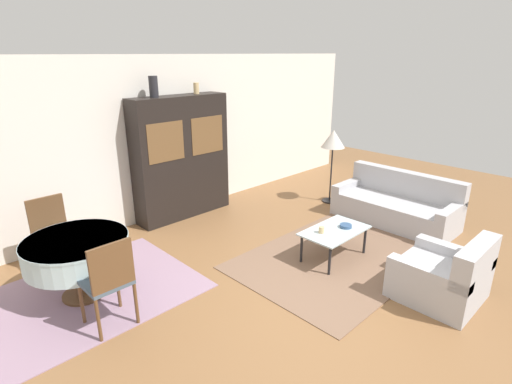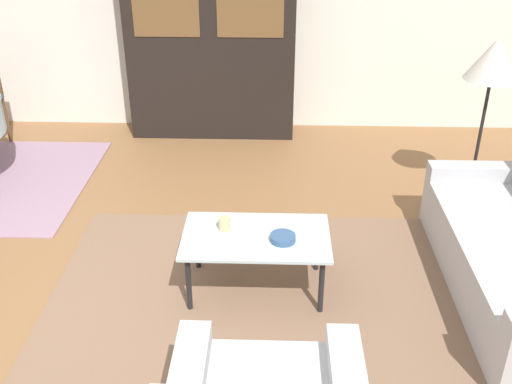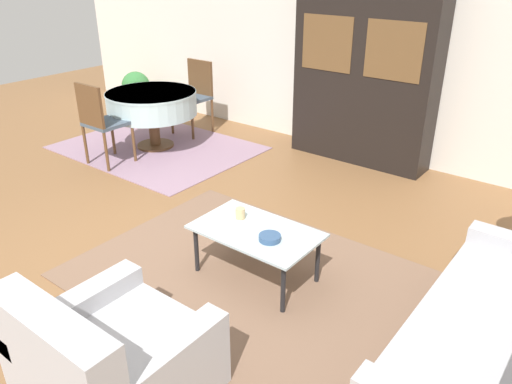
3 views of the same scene
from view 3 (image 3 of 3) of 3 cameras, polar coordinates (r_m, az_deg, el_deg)
name	(u,v)px [view 3 (image 3 of 3)]	position (r m, az deg, el deg)	size (l,w,h in m)	color
ground_plane	(124,269)	(4.27, -14.86, -8.55)	(14.00, 14.00, 0.00)	brown
wall_back	(349,43)	(6.45, 10.61, 16.43)	(10.00, 0.06, 2.70)	silver
area_rug	(257,281)	(3.99, 0.09, -10.09)	(2.84, 2.01, 0.01)	brown
dining_rug	(157,148)	(6.77, -11.21, 4.99)	(2.44, 1.85, 0.01)	gray
couch	(506,346)	(3.34, 26.64, -15.48)	(0.88, 1.96, 0.83)	#B2B2B7
armchair	(110,361)	(3.04, -16.36, -18.03)	(0.90, 0.89, 0.80)	#B2B2B7
coffee_table	(256,235)	(3.84, 0.00, -4.90)	(0.96, 0.58, 0.42)	black
display_cabinet	(364,76)	(6.12, 12.28, 12.81)	(1.70, 0.42, 2.07)	black
dining_table	(152,104)	(6.64, -11.82, 9.87)	(1.15, 1.15, 0.73)	brown
dining_chair_near	(100,119)	(6.18, -17.38, 7.98)	(0.44, 0.44, 1.00)	brown
dining_chair_far	(195,92)	(7.17, -6.97, 11.29)	(0.44, 0.44, 1.00)	brown
cup	(240,213)	(3.96, -1.80, -2.44)	(0.08, 0.08, 0.09)	tan
bowl	(270,238)	(3.68, 1.59, -5.24)	(0.16, 0.16, 0.04)	#33517A
potted_plant	(136,90)	(8.41, -13.52, 11.29)	(0.45, 0.45, 0.64)	#4C4C51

